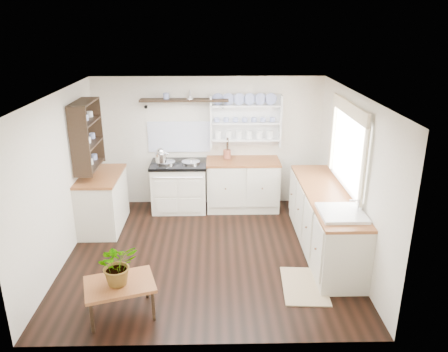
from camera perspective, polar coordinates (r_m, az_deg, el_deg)
The scene contains 19 objects.
floor at distance 6.47m, azimuth -2.12°, elevation -9.98°, with size 4.00×3.80×0.01m, color black.
wall_back at distance 7.79m, azimuth -2.03°, elevation 4.47°, with size 4.00×0.02×2.30m, color beige.
wall_right at distance 6.27m, azimuth 16.35°, elevation -0.23°, with size 0.02×3.80×2.30m, color beige.
wall_left at distance 6.34m, azimuth -20.64°, elevation -0.49°, with size 0.02×3.80×2.30m, color beige.
ceiling at distance 5.68m, azimuth -2.41°, elevation 10.56°, with size 4.00×3.80×0.01m, color white.
window at distance 6.26m, azimuth 15.88°, elevation 3.80°, with size 0.08×1.55×1.22m.
aga_cooker at distance 7.72m, azimuth -5.85°, elevation -1.30°, with size 0.97×0.68×0.90m.
back_cabinets at distance 7.73m, azimuth 2.45°, elevation -1.03°, with size 1.27×0.63×0.90m.
right_cabinets at distance 6.53m, azimuth 13.00°, elevation -5.64°, with size 0.62×2.43×0.90m.
belfast_sink at distance 5.74m, azimuth 15.01°, elevation -5.78°, with size 0.55×0.60×0.45m.
left_cabinets at distance 7.30m, azimuth -15.56°, elevation -3.10°, with size 0.62×1.13×0.90m.
plate_rack at distance 7.67m, azimuth 2.82°, elevation 7.35°, with size 1.20×0.22×0.90m.
high_shelf at distance 7.52m, azimuth -5.21°, elevation 9.77°, with size 1.50×0.29×0.16m.
left_shelving at distance 7.00m, azimuth -17.49°, elevation 5.16°, with size 0.28×0.80×1.05m, color black.
kettle at distance 7.44m, azimuth -8.23°, elevation 2.71°, with size 0.19×0.19×0.23m, color silver, non-canonical shape.
utensil_crock at distance 7.62m, azimuth 0.40°, elevation 2.87°, with size 0.13×0.13×0.15m, color brown.
center_table at distance 5.22m, azimuth -13.47°, elevation -13.85°, with size 0.89×0.75×0.42m.
potted_plant at distance 5.07m, azimuth -13.74°, elevation -11.11°, with size 0.44×0.38×0.49m, color #3F7233.
floor_rug at distance 5.83m, azimuth 10.45°, elevation -13.93°, with size 0.55×0.85×0.02m, color #81614B.
Camera 1 is at (0.12, -5.61, 3.22)m, focal length 35.00 mm.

